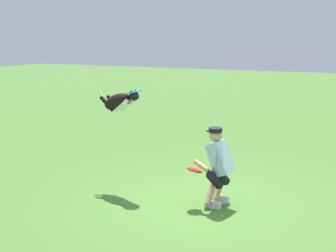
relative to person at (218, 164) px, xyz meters
name	(u,v)px	position (x,y,z in m)	size (l,w,h in m)	color
ground_plane	(201,204)	(0.27, 0.06, -0.70)	(60.00, 60.00, 0.00)	#497830
person	(218,164)	(0.00, 0.00, 0.00)	(0.62, 0.66, 1.29)	silver
dog	(119,102)	(1.93, -0.11, 0.89)	(1.04, 0.43, 0.49)	black
frisbee_flying	(134,92)	(1.60, -0.07, 1.09)	(0.28, 0.28, 0.02)	#2890E1
frisbee_held	(194,170)	(0.33, 0.19, -0.09)	(0.25, 0.25, 0.02)	red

